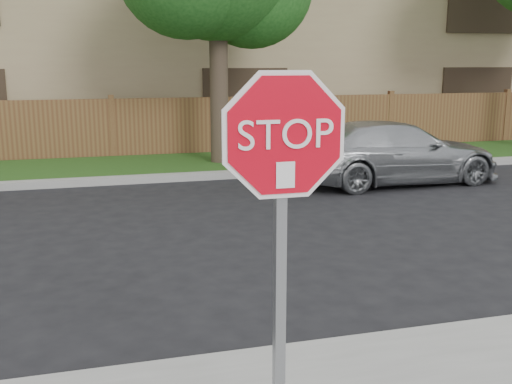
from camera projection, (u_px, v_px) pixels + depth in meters
name	position (u px, v px, depth m)	size (l,w,h in m)	color
ground	(169.00, 369.00, 5.07)	(90.00, 90.00, 0.00)	black
far_curb	(120.00, 180.00, 12.73)	(70.00, 0.30, 0.15)	gray
grass_strip	(117.00, 168.00, 14.28)	(70.00, 3.00, 0.12)	#1E4714
fence	(113.00, 130.00, 15.63)	(70.00, 0.12, 1.60)	brown
apartment_building	(102.00, 32.00, 20.32)	(35.20, 9.20, 7.20)	tan
stop_sign	(283.00, 191.00, 3.41)	(1.01, 0.13, 2.55)	gray
sedan_right	(395.00, 152.00, 12.69)	(1.85, 4.54, 1.32)	#A2A5A9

